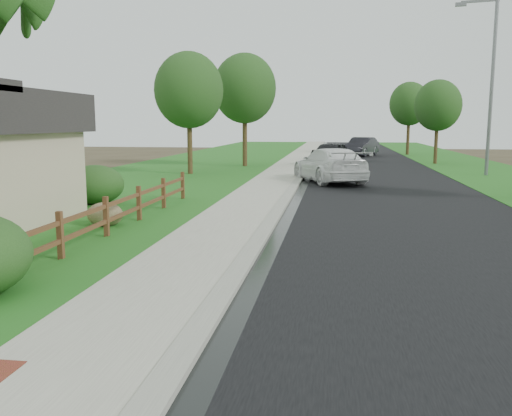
% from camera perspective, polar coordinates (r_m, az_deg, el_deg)
% --- Properties ---
extents(ground, '(120.00, 120.00, 0.00)m').
position_cam_1_polar(ground, '(6.70, -13.00, -17.72)').
color(ground, '#3E3522').
extents(road, '(8.00, 90.00, 0.02)m').
position_cam_1_polar(road, '(40.74, 11.60, 4.58)').
color(road, black).
rests_on(road, ground).
extents(curb, '(0.40, 90.00, 0.12)m').
position_cam_1_polar(curb, '(40.71, 5.67, 4.78)').
color(curb, gray).
rests_on(curb, ground).
extents(wet_gutter, '(0.50, 90.00, 0.00)m').
position_cam_1_polar(wet_gutter, '(40.70, 6.17, 4.72)').
color(wet_gutter, black).
rests_on(wet_gutter, road).
extents(sidewalk, '(2.20, 90.00, 0.10)m').
position_cam_1_polar(sidewalk, '(40.79, 3.84, 4.80)').
color(sidewalk, gray).
rests_on(sidewalk, ground).
extents(grass_strip, '(1.60, 90.00, 0.06)m').
position_cam_1_polar(grass_strip, '(40.98, 1.18, 4.81)').
color(grass_strip, '#27621C').
rests_on(grass_strip, ground).
extents(lawn_near, '(9.00, 90.00, 0.04)m').
position_cam_1_polar(lawn_near, '(41.94, -5.91, 4.85)').
color(lawn_near, '#27621C').
rests_on(lawn_near, ground).
extents(verge_far, '(6.00, 90.00, 0.04)m').
position_cam_1_polar(verge_far, '(41.70, 21.13, 4.27)').
color(verge_far, '#27621C').
rests_on(verge_far, ground).
extents(ranch_fence, '(0.12, 16.92, 1.10)m').
position_cam_1_polar(ranch_fence, '(13.53, -17.54, -1.55)').
color(ranch_fence, '#522F1B').
rests_on(ranch_fence, ground).
extents(white_suv, '(4.35, 6.38, 1.72)m').
position_cam_1_polar(white_suv, '(27.76, 7.76, 4.52)').
color(white_suv, white).
rests_on(white_suv, road).
extents(dark_car_mid, '(3.61, 5.29, 1.67)m').
position_cam_1_polar(dark_car_mid, '(38.89, 8.24, 5.72)').
color(dark_car_mid, black).
rests_on(dark_car_mid, road).
extents(dark_car_far, '(3.47, 5.42, 1.69)m').
position_cam_1_polar(dark_car_far, '(50.10, 11.04, 6.36)').
color(dark_car_far, black).
rests_on(dark_car_far, road).
extents(streetlight, '(2.25, 0.66, 9.81)m').
position_cam_1_polar(streetlight, '(33.50, 23.30, 12.64)').
color(streetlight, slate).
rests_on(streetlight, ground).
extents(boulder, '(1.30, 1.17, 0.71)m').
position_cam_1_polar(boulder, '(16.31, -15.62, -0.65)').
color(boulder, brown).
rests_on(boulder, ground).
extents(shrub_d, '(2.17, 2.17, 1.46)m').
position_cam_1_polar(shrub_d, '(20.86, -16.61, 2.37)').
color(shrub_d, '#204619').
rests_on(shrub_d, ground).
extents(tree_near_left, '(3.96, 3.96, 7.02)m').
position_cam_1_polar(tree_near_left, '(31.94, -7.09, 12.19)').
color(tree_near_left, '#392C17').
rests_on(tree_near_left, ground).
extents(tree_mid_left, '(4.28, 4.28, 7.65)m').
position_cam_1_polar(tree_mid_left, '(37.51, -1.20, 12.45)').
color(tree_mid_left, '#392C17').
rests_on(tree_mid_left, ground).
extents(tree_mid_right, '(3.35, 3.35, 6.08)m').
position_cam_1_polar(tree_mid_right, '(41.82, 18.60, 10.19)').
color(tree_mid_right, '#392C17').
rests_on(tree_mid_right, ground).
extents(tree_far_right, '(3.67, 3.67, 6.76)m').
position_cam_1_polar(tree_far_right, '(53.16, 15.85, 10.49)').
color(tree_far_right, '#392C17').
rests_on(tree_far_right, ground).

